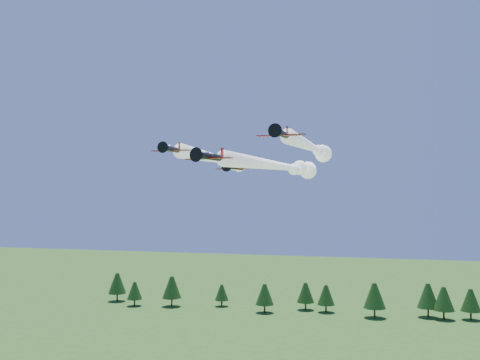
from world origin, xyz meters
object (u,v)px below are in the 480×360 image
(plane_lead, at_px, (280,166))
(plane_left, at_px, (221,159))
(plane_right, at_px, (312,147))
(plane_slot, at_px, (236,167))

(plane_lead, relative_size, plane_left, 1.06)
(plane_right, relative_size, plane_slot, 5.53)
(plane_slot, bearing_deg, plane_right, 64.23)
(plane_lead, distance_m, plane_left, 15.03)
(plane_right, height_order, plane_slot, plane_right)
(plane_lead, bearing_deg, plane_slot, -107.62)
(plane_lead, bearing_deg, plane_left, 167.38)
(plane_left, bearing_deg, plane_slot, -62.69)
(plane_right, bearing_deg, plane_left, -178.64)
(plane_left, height_order, plane_slot, plane_left)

